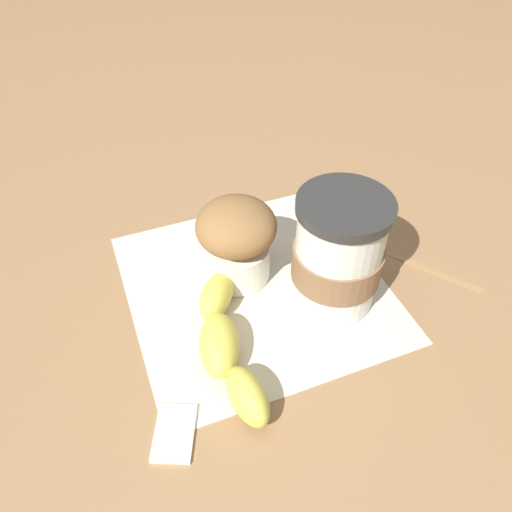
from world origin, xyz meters
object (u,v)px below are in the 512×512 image
Objects in this scene: coffee_cup at (338,255)px; muffin at (237,239)px; banana at (226,343)px; sugar_packet at (174,432)px.

coffee_cup reaches higher than muffin.
banana is at bearing 3.67° from coffee_cup.
muffin is 0.54× the size of banana.
muffin is 0.11m from banana.
muffin is at bearing -125.07° from banana.
muffin reaches higher than banana.
coffee_cup is 2.42× the size of sugar_packet.
muffin is (0.07, -0.08, -0.01)m from coffee_cup.
muffin is 1.85× the size of sugar_packet.
coffee_cup is 0.10m from muffin.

